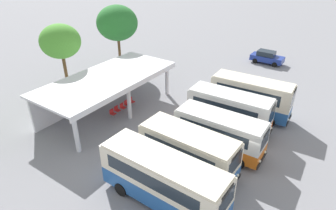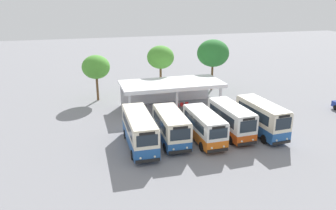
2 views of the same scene
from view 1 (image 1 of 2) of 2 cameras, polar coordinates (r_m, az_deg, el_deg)
ground_plane at (r=21.89m, az=14.63°, el=-10.28°), size 180.00×180.00×0.00m
city_bus_nearest_orange at (r=17.08m, az=-0.91°, el=-14.27°), size 2.47×7.92×3.24m
city_bus_second_in_row at (r=19.31m, az=4.02°, el=-8.82°), size 2.54×6.70×3.06m
city_bus_middle_cream at (r=21.42m, az=10.08°, el=-5.16°), size 2.37×6.62×2.98m
city_bus_fourth_amber at (r=24.12m, az=11.93°, el=-0.90°), size 2.48×6.86×3.21m
city_bus_fifth_blue at (r=26.59m, az=15.95°, el=1.72°), size 2.52×7.07×3.41m
parked_car_flank at (r=40.28m, az=18.80°, el=8.88°), size 1.84×4.09×1.62m
terminal_canopy at (r=26.84m, az=-12.63°, el=4.27°), size 12.85×5.80×3.40m
waiting_chair_end_by_column at (r=26.12m, az=-10.83°, el=-1.51°), size 0.45×0.45×0.86m
waiting_chair_second_from_end at (r=26.57m, az=-9.96°, el=-0.88°), size 0.45×0.45×0.86m
waiting_chair_middle_seat at (r=26.94m, az=-8.89°, el=-0.34°), size 0.45×0.45×0.86m
waiting_chair_fourth_seat at (r=27.42m, az=-8.09°, el=0.26°), size 0.45×0.45×0.86m
waiting_chair_fifth_seat at (r=27.85m, az=-7.18°, el=0.80°), size 0.45×0.45×0.86m
roadside_tree_behind_canopy at (r=30.05m, az=-20.34°, el=11.57°), size 3.84×3.84×7.15m
roadside_tree_east_of_canopy at (r=35.40m, az=-9.93°, el=15.53°), size 4.76×4.76×7.68m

